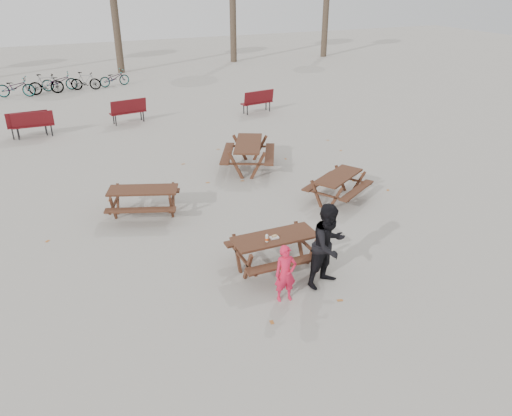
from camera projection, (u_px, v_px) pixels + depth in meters
name	position (u px, v px, depth m)	size (l,w,h in m)	color
ground	(274.00, 267.00, 10.87)	(80.00, 80.00, 0.00)	gray
main_picnic_table	(275.00, 244.00, 10.62)	(1.80, 1.45, 0.78)	#391E15
food_tray	(274.00, 238.00, 10.45)	(0.18, 0.11, 0.04)	white
bread_roll	(274.00, 236.00, 10.43)	(0.14, 0.06, 0.05)	tan
soda_bottle	(267.00, 239.00, 10.30)	(0.07, 0.07, 0.17)	silver
child	(286.00, 274.00, 9.57)	(0.43, 0.28, 1.18)	#E41C41
adult	(329.00, 245.00, 9.95)	(0.87, 0.68, 1.79)	black
picnic_table_east	(338.00, 188.00, 13.92)	(1.70, 1.37, 0.73)	#391E15
picnic_table_north	(144.00, 202.00, 13.01)	(1.76, 1.42, 0.76)	#391E15
picnic_table_far	(248.00, 156.00, 16.08)	(2.05, 1.65, 0.88)	#391E15
park_bench_row	(118.00, 114.00, 20.43)	(11.13, 1.34, 1.03)	maroon
bicycle_row	(60.00, 83.00, 26.30)	(6.91, 1.71, 1.04)	black
fallen_leaves	(251.00, 216.00, 13.11)	(11.00, 11.00, 0.01)	#B0652A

